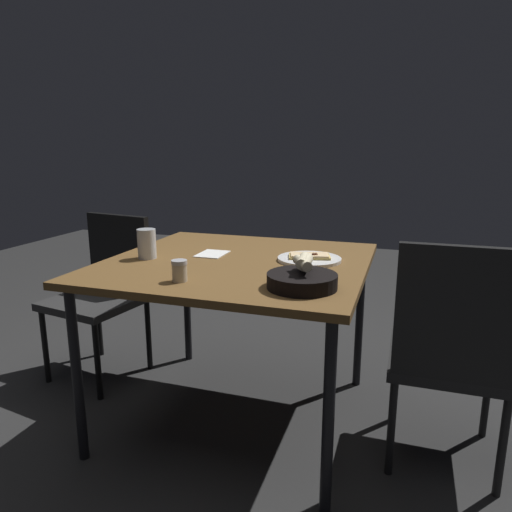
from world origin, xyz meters
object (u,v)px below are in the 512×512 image
pizza_plate (309,258)px  pepper_shaker (180,272)px  beer_glass (147,245)px  chair_near (105,284)px  dining_table (237,273)px  bread_basket (302,278)px  chair_far (451,347)px

pizza_plate → pepper_shaker: (-0.46, 0.39, 0.03)m
beer_glass → chair_near: 0.64m
dining_table → pizza_plate: size_ratio=4.03×
bread_basket → beer_glass: 0.78m
pepper_shaker → dining_table: bearing=-13.1°
bread_basket → chair_far: 0.63m
pizza_plate → bread_basket: bearing=-171.7°
pizza_plate → beer_glass: 0.71m
pizza_plate → pepper_shaker: bearing=139.8°
chair_far → beer_glass: bearing=89.9°
dining_table → bread_basket: size_ratio=4.47×
chair_far → pepper_shaker: bearing=106.2°
pepper_shaker → chair_far: size_ratio=0.09×
pepper_shaker → chair_far: chair_far is taller
bread_basket → chair_far: size_ratio=0.27×
pizza_plate → pepper_shaker: pepper_shaker is taller
chair_near → chair_far: 1.77m
chair_far → pizza_plate: bearing=73.0°
bread_basket → chair_near: bearing=66.2°
bread_basket → chair_near: 1.36m
chair_near → chair_far: chair_far is taller
beer_glass → dining_table: bearing=-77.2°
dining_table → chair_near: (0.23, 0.86, -0.20)m
beer_glass → bread_basket: bearing=-106.5°
dining_table → beer_glass: (-0.09, 0.39, 0.12)m
pizza_plate → dining_table: bearing=106.1°
dining_table → chair_far: (-0.09, -0.88, -0.19)m
chair_near → bread_basket: bearing=-113.8°
dining_table → pepper_shaker: bearing=166.9°
dining_table → pizza_plate: bearing=-73.9°
pizza_plate → chair_far: (-0.18, -0.58, -0.25)m
dining_table → beer_glass: size_ratio=8.49×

